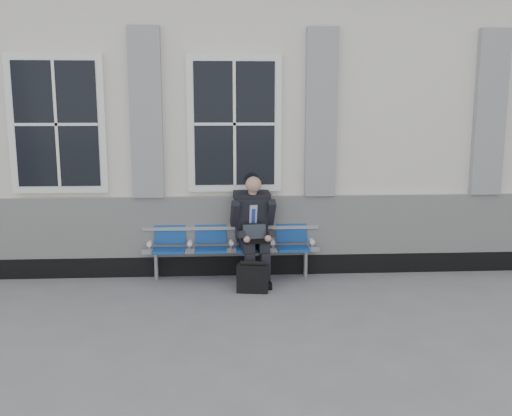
{
  "coord_description": "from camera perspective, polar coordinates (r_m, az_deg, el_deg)",
  "views": [
    {
      "loc": [
        0.16,
        -6.81,
        2.51
      ],
      "look_at": [
        0.63,
        0.9,
        1.12
      ],
      "focal_mm": 40.0,
      "sensor_mm": 36.0,
      "label": 1
    }
  ],
  "objects": [
    {
      "name": "bench",
      "position": [
        8.37,
        -2.49,
        -3.33
      ],
      "size": [
        2.6,
        0.47,
        0.91
      ],
      "color": "#9EA0A3",
      "rests_on": "ground"
    },
    {
      "name": "station_building",
      "position": [
        10.29,
        -4.5,
        8.58
      ],
      "size": [
        14.4,
        4.4,
        4.49
      ],
      "color": "silver",
      "rests_on": "ground"
    },
    {
      "name": "ground",
      "position": [
        7.26,
        -4.59,
        -10.05
      ],
      "size": [
        70.0,
        70.0,
        0.0
      ],
      "primitive_type": "plane",
      "color": "slate",
      "rests_on": "ground"
    },
    {
      "name": "businessman",
      "position": [
        8.19,
        -0.27,
        -1.77
      ],
      "size": [
        0.66,
        0.89,
        1.52
      ],
      "color": "black",
      "rests_on": "ground"
    },
    {
      "name": "briefcase",
      "position": [
        7.81,
        -0.34,
        -7.0
      ],
      "size": [
        0.45,
        0.24,
        0.43
      ],
      "color": "black",
      "rests_on": "ground"
    }
  ]
}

